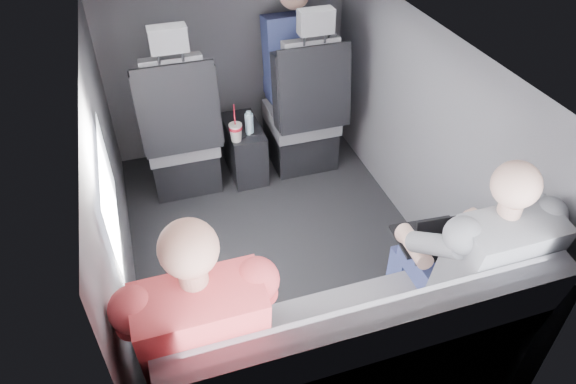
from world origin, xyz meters
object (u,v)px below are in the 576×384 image
object	(u,v)px
rear_bench	(348,359)
passenger_rear_left	(201,330)
front_seat_right	(304,119)
laptop_white	(183,304)
soda_cup	(236,132)
passenger_front_right	(294,58)
center_console	(244,149)
water_bottle	(249,123)
passenger_rear_right	(469,263)
laptop_black	(436,237)
front_seat_left	(181,139)

from	to	relation	value
rear_bench	passenger_rear_left	size ratio (longest dim) A/B	1.23
front_seat_right	passenger_rear_left	distance (m)	2.11
rear_bench	laptop_white	distance (m)	0.78
front_seat_right	soda_cup	world-z (taller)	front_seat_right
soda_cup	passenger_front_right	distance (m)	0.73
center_console	front_seat_right	bearing A→B (deg)	-5.07
front_seat_right	laptop_white	size ratio (longest dim) A/B	3.43
front_seat_right	laptop_white	world-z (taller)	front_seat_right
water_bottle	passenger_front_right	distance (m)	0.61
soda_cup	passenger_rear_right	bearing A→B (deg)	-67.43
center_console	water_bottle	bearing A→B (deg)	-78.23
center_console	laptop_white	world-z (taller)	laptop_white
front_seat_right	passenger_rear_right	bearing A→B (deg)	-85.01
passenger_rear_left	passenger_front_right	bearing A→B (deg)	62.71
passenger_rear_right	center_console	bearing A→B (deg)	108.22
rear_bench	front_seat_right	bearing A→B (deg)	76.69
laptop_black	passenger_rear_right	size ratio (longest dim) A/B	0.28
passenger_front_right	front_seat_left	bearing A→B (deg)	-164.09
rear_bench	passenger_front_right	distance (m)	2.25
center_console	passenger_front_right	xyz separation A→B (m)	(0.45, 0.22, 0.56)
soda_cup	front_seat_right	bearing A→B (deg)	13.60
front_seat_right	laptop_black	distance (m)	1.63
front_seat_left	passenger_rear_right	world-z (taller)	front_seat_left
center_console	passenger_rear_left	distance (m)	2.00
front_seat_right	center_console	size ratio (longest dim) A/B	2.64
passenger_front_right	laptop_white	bearing A→B (deg)	-120.50
front_seat_right	passenger_rear_left	xyz separation A→B (m)	(-1.06, -1.81, 0.26)
soda_cup	water_bottle	size ratio (longest dim) A/B	1.61
laptop_white	passenger_rear_left	world-z (taller)	passenger_rear_left
soda_cup	center_console	bearing A→B (deg)	62.41
center_console	passenger_rear_right	distance (m)	1.99
front_seat_left	soda_cup	bearing A→B (deg)	-19.86
rear_bench	laptop_black	distance (m)	0.71
laptop_white	passenger_rear_right	distance (m)	1.28
laptop_white	passenger_front_right	world-z (taller)	passenger_front_right
water_bottle	passenger_rear_left	distance (m)	1.86
passenger_rear_left	rear_bench	bearing A→B (deg)	-8.75
passenger_rear_right	laptop_black	bearing A→B (deg)	103.38
soda_cup	laptop_black	xyz separation A→B (m)	(0.65, -1.47, 0.16)
center_console	soda_cup	world-z (taller)	soda_cup
water_bottle	laptop_white	xyz separation A→B (m)	(-0.68, -1.57, 0.15)
rear_bench	passenger_rear_right	bearing A→B (deg)	8.85
front_seat_right	laptop_black	world-z (taller)	front_seat_right
laptop_white	laptop_black	bearing A→B (deg)	1.43
passenger_front_right	laptop_black	bearing A→B (deg)	-86.78
soda_cup	laptop_black	bearing A→B (deg)	-66.25
rear_bench	water_bottle	bearing A→B (deg)	89.30
front_seat_right	passenger_rear_right	xyz separation A→B (m)	(0.16, -1.81, 0.24)
front_seat_left	passenger_rear_right	xyz separation A→B (m)	(1.06, -1.81, 0.24)
rear_bench	soda_cup	world-z (taller)	rear_bench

